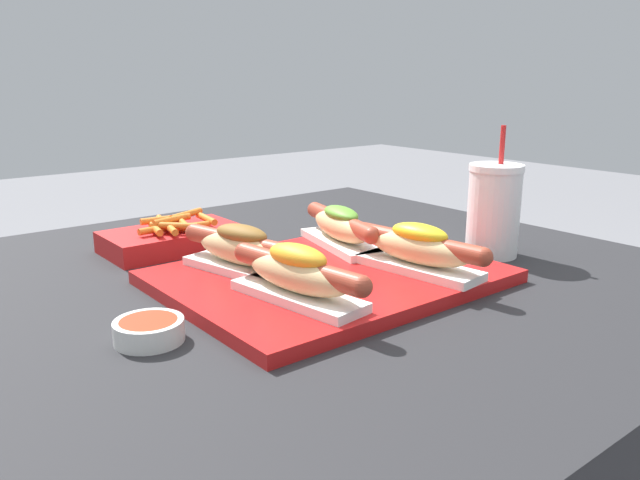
# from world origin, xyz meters

# --- Properties ---
(serving_tray) EXTENTS (0.44, 0.35, 0.02)m
(serving_tray) POSITION_xyz_m (0.01, -0.06, 0.72)
(serving_tray) COLOR red
(serving_tray) RESTS_ON patio_table
(hot_dog_0) EXTENTS (0.09, 0.22, 0.07)m
(hot_dog_0) POSITION_xyz_m (-0.10, -0.13, 0.76)
(hot_dog_0) COLOR white
(hot_dog_0) RESTS_ON serving_tray
(hot_dog_1) EXTENTS (0.08, 0.22, 0.07)m
(hot_dog_1) POSITION_xyz_m (0.10, -0.14, 0.76)
(hot_dog_1) COLOR white
(hot_dog_1) RESTS_ON serving_tray
(hot_dog_2) EXTENTS (0.10, 0.22, 0.07)m
(hot_dog_2) POSITION_xyz_m (-0.09, 0.01, 0.76)
(hot_dog_2) COLOR white
(hot_dog_2) RESTS_ON serving_tray
(hot_dog_3) EXTENTS (0.10, 0.22, 0.06)m
(hot_dog_3) POSITION_xyz_m (0.10, 0.03, 0.76)
(hot_dog_3) COLOR white
(hot_dog_3) RESTS_ON serving_tray
(sauce_bowl) EXTENTS (0.08, 0.08, 0.02)m
(sauce_bowl) POSITION_xyz_m (-0.27, -0.09, 0.72)
(sauce_bowl) COLOR silver
(sauce_bowl) RESTS_ON patio_table
(drink_cup) EXTENTS (0.09, 0.09, 0.21)m
(drink_cup) POSITION_xyz_m (0.30, -0.12, 0.78)
(drink_cup) COLOR white
(drink_cup) RESTS_ON patio_table
(fries_basket) EXTENTS (0.22, 0.13, 0.06)m
(fries_basket) POSITION_xyz_m (-0.09, 0.24, 0.73)
(fries_basket) COLOR red
(fries_basket) RESTS_ON patio_table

